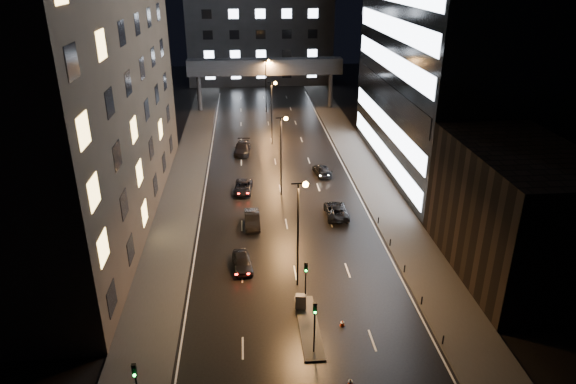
# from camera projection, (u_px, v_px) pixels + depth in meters

# --- Properties ---
(ground) EXTENTS (160.00, 160.00, 0.00)m
(ground) POSITION_uv_depth(u_px,v_px,m) (275.00, 162.00, 75.69)
(ground) COLOR black
(ground) RESTS_ON ground
(sidewalk_left) EXTENTS (5.00, 110.00, 0.15)m
(sidewalk_left) POSITION_uv_depth(u_px,v_px,m) (186.00, 177.00, 70.13)
(sidewalk_left) COLOR #383533
(sidewalk_left) RESTS_ON ground
(sidewalk_right) EXTENTS (5.00, 110.00, 0.15)m
(sidewalk_right) POSITION_uv_depth(u_px,v_px,m) (366.00, 171.00, 72.09)
(sidewalk_right) COLOR #383533
(sidewalk_right) RESTS_ON ground
(building_left) EXTENTS (15.00, 48.00, 40.00)m
(building_left) POSITION_uv_depth(u_px,v_px,m) (59.00, 37.00, 51.24)
(building_left) COLOR #2D2319
(building_left) RESTS_ON ground
(building_right_low) EXTENTS (10.00, 18.00, 12.00)m
(building_right_low) POSITION_uv_depth(u_px,v_px,m) (515.00, 212.00, 46.60)
(building_right_low) COLOR black
(building_right_low) RESTS_ON ground
(building_right_glass) EXTENTS (20.00, 36.00, 45.00)m
(building_right_glass) POSITION_uv_depth(u_px,v_px,m) (472.00, 0.00, 64.88)
(building_right_glass) COLOR black
(building_right_glass) RESTS_ON ground
(building_far) EXTENTS (34.00, 14.00, 25.00)m
(building_far) POSITION_uv_depth(u_px,v_px,m) (260.00, 29.00, 123.44)
(building_far) COLOR #333335
(building_far) RESTS_ON ground
(skybridge) EXTENTS (30.00, 3.00, 10.00)m
(skybridge) POSITION_uv_depth(u_px,v_px,m) (265.00, 67.00, 99.63)
(skybridge) COLOR #333335
(skybridge) RESTS_ON ground
(median_island) EXTENTS (1.60, 8.00, 0.15)m
(median_island) POSITION_uv_depth(u_px,v_px,m) (309.00, 326.00, 41.08)
(median_island) COLOR #383533
(median_island) RESTS_ON ground
(traffic_signal_near) EXTENTS (0.28, 0.34, 4.40)m
(traffic_signal_near) POSITION_uv_depth(u_px,v_px,m) (306.00, 277.00, 42.13)
(traffic_signal_near) COLOR black
(traffic_signal_near) RESTS_ON median_island
(traffic_signal_far) EXTENTS (0.28, 0.34, 4.40)m
(traffic_signal_far) POSITION_uv_depth(u_px,v_px,m) (315.00, 320.00, 37.12)
(traffic_signal_far) COLOR black
(traffic_signal_far) RESTS_ON median_island
(traffic_signal_corner) EXTENTS (0.28, 0.34, 4.40)m
(traffic_signal_corner) POSITION_uv_depth(u_px,v_px,m) (136.00, 383.00, 31.70)
(traffic_signal_corner) COLOR black
(traffic_signal_corner) RESTS_ON ground
(bollard_row) EXTENTS (0.12, 25.12, 0.90)m
(bollard_row) POSITION_uv_depth(u_px,v_px,m) (413.00, 285.00, 45.80)
(bollard_row) COLOR black
(bollard_row) RESTS_ON ground
(streetlight_near) EXTENTS (1.45, 0.50, 10.15)m
(streetlight_near) POSITION_uv_depth(u_px,v_px,m) (300.00, 221.00, 43.93)
(streetlight_near) COLOR black
(streetlight_near) RESTS_ON ground
(streetlight_mid_a) EXTENTS (1.45, 0.50, 10.15)m
(streetlight_mid_a) POSITION_uv_depth(u_px,v_px,m) (282.00, 146.00, 62.14)
(streetlight_mid_a) COLOR black
(streetlight_mid_a) RESTS_ON ground
(streetlight_mid_b) EXTENTS (1.45, 0.50, 10.15)m
(streetlight_mid_b) POSITION_uv_depth(u_px,v_px,m) (273.00, 105.00, 80.35)
(streetlight_mid_b) COLOR black
(streetlight_mid_b) RESTS_ON ground
(streetlight_far) EXTENTS (1.45, 0.50, 10.15)m
(streetlight_far) POSITION_uv_depth(u_px,v_px,m) (267.00, 79.00, 98.57)
(streetlight_far) COLOR black
(streetlight_far) RESTS_ON ground
(car_away_a) EXTENTS (2.21, 4.42, 1.45)m
(car_away_a) POSITION_uv_depth(u_px,v_px,m) (242.00, 262.00, 48.78)
(car_away_a) COLOR black
(car_away_a) RESTS_ON ground
(car_away_b) EXTENTS (1.72, 4.71, 1.54)m
(car_away_b) POSITION_uv_depth(u_px,v_px,m) (252.00, 219.00, 56.81)
(car_away_b) COLOR black
(car_away_b) RESTS_ON ground
(car_away_c) EXTENTS (2.64, 4.96, 1.33)m
(car_away_c) POSITION_uv_depth(u_px,v_px,m) (243.00, 187.00, 65.34)
(car_away_c) COLOR black
(car_away_c) RESTS_ON ground
(car_away_d) EXTENTS (2.81, 5.84, 1.64)m
(car_away_d) POSITION_uv_depth(u_px,v_px,m) (243.00, 148.00, 78.78)
(car_away_d) COLOR black
(car_away_d) RESTS_ON ground
(car_toward_a) EXTENTS (2.47, 5.26, 1.45)m
(car_toward_a) POSITION_uv_depth(u_px,v_px,m) (336.00, 210.00, 59.02)
(car_toward_a) COLOR black
(car_toward_a) RESTS_ON ground
(car_toward_b) EXTENTS (2.48, 4.83, 1.34)m
(car_toward_b) POSITION_uv_depth(u_px,v_px,m) (322.00, 170.00, 70.70)
(car_toward_b) COLOR black
(car_toward_b) RESTS_ON ground
(utility_cabinet) EXTENTS (0.97, 0.69, 1.33)m
(utility_cabinet) POSITION_uv_depth(u_px,v_px,m) (301.00, 302.00, 42.87)
(utility_cabinet) COLOR #4F4F51
(utility_cabinet) RESTS_ON median_island
(cone_a) EXTENTS (0.39, 0.39, 0.48)m
(cone_a) POSITION_uv_depth(u_px,v_px,m) (350.00, 382.00, 35.42)
(cone_a) COLOR #D5480B
(cone_a) RESTS_ON ground
(cone_b) EXTENTS (0.48, 0.48, 0.52)m
(cone_b) POSITION_uv_depth(u_px,v_px,m) (342.00, 323.00, 41.19)
(cone_b) COLOR #FF3D0D
(cone_b) RESTS_ON ground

